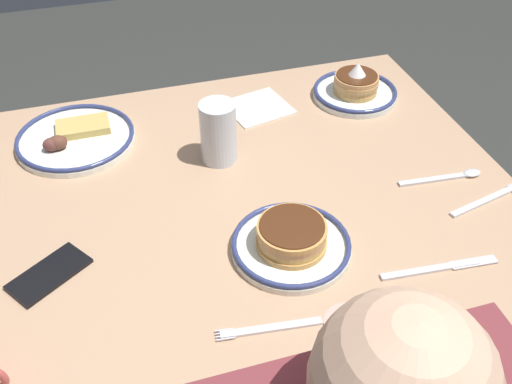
# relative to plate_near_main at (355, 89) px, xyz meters

# --- Properties ---
(dining_table) EXTENTS (1.22, 0.96, 0.75)m
(dining_table) POSITION_rel_plate_near_main_xyz_m (0.42, 0.29, -0.12)
(dining_table) COLOR tan
(dining_table) RESTS_ON ground_plane
(plate_near_main) EXTENTS (0.22, 0.22, 0.10)m
(plate_near_main) POSITION_rel_plate_near_main_xyz_m (0.00, 0.00, 0.00)
(plate_near_main) COLOR white
(plate_near_main) RESTS_ON dining_table
(plate_center_pancakes) EXTENTS (0.28, 0.28, 0.05)m
(plate_center_pancakes) POSITION_rel_plate_near_main_xyz_m (0.71, -0.00, -0.01)
(plate_center_pancakes) COLOR white
(plate_center_pancakes) RESTS_ON dining_table
(plate_far_companion) EXTENTS (0.23, 0.23, 0.06)m
(plate_far_companion) POSITION_rel_plate_near_main_xyz_m (0.35, 0.48, -0.00)
(plate_far_companion) COLOR silver
(plate_far_companion) RESTS_ON dining_table
(drinking_glass) EXTENTS (0.08, 0.08, 0.14)m
(drinking_glass) POSITION_rel_plate_near_main_xyz_m (0.40, 0.16, 0.04)
(drinking_glass) COLOR silver
(drinking_glass) RESTS_ON dining_table
(cell_phone) EXTENTS (0.16, 0.14, 0.01)m
(cell_phone) POSITION_rel_plate_near_main_xyz_m (0.79, 0.41, -0.02)
(cell_phone) COLOR black
(cell_phone) RESTS_ON dining_table
(paper_napkin) EXTENTS (0.18, 0.17, 0.00)m
(paper_napkin) POSITION_rel_plate_near_main_xyz_m (0.26, -0.02, -0.02)
(paper_napkin) COLOR white
(paper_napkin) RESTS_ON dining_table
(fork_near) EXTENTS (0.20, 0.06, 0.01)m
(fork_near) POSITION_rel_plate_near_main_xyz_m (-0.09, 0.46, -0.02)
(fork_near) COLOR silver
(fork_near) RESTS_ON dining_table
(fork_far) EXTENTS (0.18, 0.04, 0.01)m
(fork_far) POSITION_rel_plate_near_main_xyz_m (0.44, 0.64, -0.02)
(fork_far) COLOR silver
(fork_far) RESTS_ON dining_table
(butter_knife) EXTENTS (0.23, 0.04, 0.01)m
(butter_knife) POSITION_rel_plate_near_main_xyz_m (0.10, 0.60, -0.02)
(butter_knife) COLOR silver
(butter_knife) RESTS_ON dining_table
(tea_spoon) EXTENTS (0.19, 0.03, 0.01)m
(tea_spoon) POSITION_rel_plate_near_main_xyz_m (-0.06, 0.37, -0.02)
(tea_spoon) COLOR silver
(tea_spoon) RESTS_ON dining_table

